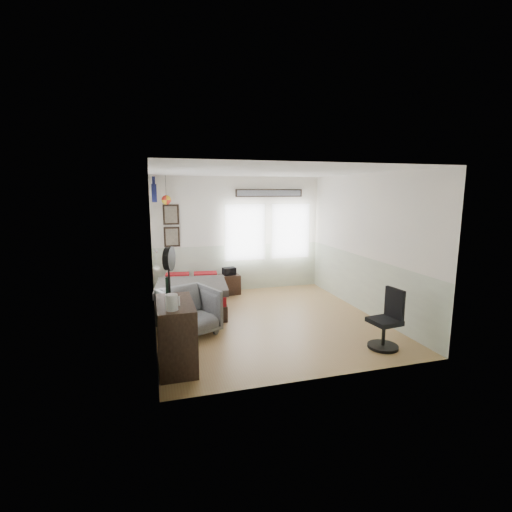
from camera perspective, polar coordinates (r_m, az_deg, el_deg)
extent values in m
cube|color=#A97B49|center=(6.99, 1.72, -9.88)|extent=(4.00, 4.50, 0.01)
cube|color=silver|center=(8.80, -2.70, 3.32)|extent=(4.00, 0.02, 2.70)
cube|color=silver|center=(4.60, 10.37, -2.99)|extent=(4.00, 0.02, 2.70)
cube|color=silver|center=(6.34, -15.70, 0.36)|extent=(0.02, 4.50, 2.70)
cube|color=silver|center=(7.50, 16.49, 1.76)|extent=(0.02, 4.50, 2.70)
cube|color=white|center=(6.58, 1.84, 12.86)|extent=(4.00, 4.50, 0.02)
cube|color=#B6BDA7|center=(8.92, -2.64, -1.79)|extent=(4.00, 0.01, 1.10)
cube|color=#B6BDA7|center=(6.52, -15.30, -6.59)|extent=(0.01, 4.50, 1.10)
cube|color=#B6BDA7|center=(7.65, 16.15, -4.18)|extent=(0.01, 4.50, 1.10)
cube|color=silver|center=(6.87, -15.45, 1.93)|extent=(0.03, 2.20, 1.35)
cube|color=silver|center=(8.79, -1.69, 3.65)|extent=(0.95, 0.03, 1.30)
cube|color=silver|center=(9.14, 5.33, 3.85)|extent=(0.95, 0.03, 1.30)
cube|color=black|center=(8.55, -12.82, 2.88)|extent=(0.35, 0.03, 0.45)
cube|color=black|center=(8.50, -12.95, 6.23)|extent=(0.35, 0.03, 0.45)
cube|color=#7F7259|center=(8.53, -12.81, 2.87)|extent=(0.27, 0.01, 0.37)
cube|color=#7F7259|center=(8.48, -12.94, 6.22)|extent=(0.27, 0.01, 0.37)
cube|color=black|center=(8.91, 2.07, 9.66)|extent=(1.65, 0.03, 0.18)
cube|color=gray|center=(8.90, 2.10, 9.66)|extent=(1.58, 0.01, 0.13)
cube|color=white|center=(7.41, -15.88, 9.46)|extent=(0.02, 0.48, 0.14)
sphere|color=red|center=(8.22, -13.64, 8.39)|extent=(0.20, 0.20, 0.20)
cube|color=black|center=(7.68, -9.82, -6.98)|extent=(1.48, 1.97, 0.29)
cube|color=#A30F22|center=(7.62, -9.87, -5.33)|extent=(1.44, 1.93, 0.17)
cube|color=#383634|center=(7.39, -9.73, -4.63)|extent=(1.48, 1.43, 0.13)
cube|color=#A30F22|center=(8.27, -12.55, -3.15)|extent=(0.54, 0.37, 0.13)
cube|color=#A30F22|center=(8.33, -8.38, -2.93)|extent=(0.54, 0.37, 0.13)
cube|color=black|center=(5.25, -12.20, -11.67)|extent=(0.48, 1.00, 0.90)
imported|color=slate|center=(6.34, -10.25, -8.38)|extent=(1.09, 1.11, 0.78)
cube|color=black|center=(8.66, -4.13, -4.37)|extent=(0.49, 0.40, 0.46)
cylinder|color=black|center=(6.15, 18.92, -13.01)|extent=(0.46, 0.46, 0.04)
cylinder|color=black|center=(6.08, 19.03, -11.28)|extent=(0.05, 0.05, 0.35)
cube|color=black|center=(6.01, 19.14, -9.47)|extent=(0.45, 0.45, 0.07)
cube|color=black|center=(6.05, 20.54, -6.80)|extent=(0.10, 0.38, 0.46)
cylinder|color=silver|center=(4.77, -12.84, -6.96)|extent=(0.15, 0.15, 0.20)
cube|color=silver|center=(4.77, -11.74, -6.78)|extent=(0.02, 0.02, 0.12)
cylinder|color=black|center=(5.32, -13.37, -4.70)|extent=(0.07, 0.07, 0.29)
cylinder|color=black|center=(4.92, -13.21, -4.06)|extent=(0.02, 0.02, 0.60)
cylinder|color=black|center=(4.85, -13.35, -0.41)|extent=(0.16, 0.30, 0.30)
cylinder|color=black|center=(4.86, -12.89, -0.39)|extent=(0.13, 0.30, 0.32)
cube|color=black|center=(8.58, -4.16, -2.35)|extent=(0.32, 0.24, 0.17)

